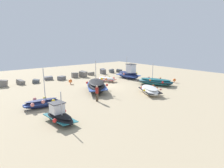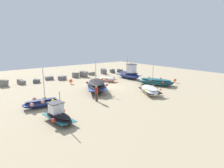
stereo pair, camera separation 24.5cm
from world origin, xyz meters
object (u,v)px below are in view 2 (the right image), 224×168
at_px(fishing_boat_2, 96,86).
at_px(fishing_boat_5, 58,116).
at_px(fishing_boat_3, 156,82).
at_px(fishing_boat_4, 150,90).
at_px(fishing_boat_6, 107,79).
at_px(mooring_buoy_1, 175,80).
at_px(person_walking, 97,92).
at_px(fishing_boat_0, 41,103).
at_px(mooring_buoy_0, 71,81).
at_px(fishing_boat_1, 129,74).

height_order(fishing_boat_2, fishing_boat_5, fishing_boat_2).
bearing_deg(fishing_boat_3, fishing_boat_4, -80.86).
xyz_separation_m(fishing_boat_5, fishing_boat_6, (12.46, 10.15, -0.15)).
height_order(fishing_boat_5, mooring_buoy_1, fishing_boat_5).
relative_size(fishing_boat_2, fishing_boat_4, 1.40).
distance_m(fishing_boat_2, person_walking, 4.17).
bearing_deg(fishing_boat_3, fishing_boat_5, -99.51).
bearing_deg(fishing_boat_0, fishing_boat_3, -175.58).
distance_m(fishing_boat_2, fishing_boat_4, 6.63).
distance_m(fishing_boat_3, mooring_buoy_0, 12.50).
xyz_separation_m(fishing_boat_4, mooring_buoy_1, (8.06, 1.88, -0.06)).
relative_size(fishing_boat_6, person_walking, 1.92).
height_order(fishing_boat_1, fishing_boat_3, fishing_boat_1).
xyz_separation_m(fishing_boat_0, fishing_boat_3, (16.26, -0.64, 0.05)).
relative_size(person_walking, mooring_buoy_0, 2.33).
bearing_deg(fishing_boat_3, mooring_buoy_1, 54.36).
height_order(fishing_boat_0, person_walking, fishing_boat_0).
distance_m(fishing_boat_1, fishing_boat_5, 19.49).
xyz_separation_m(fishing_boat_3, mooring_buoy_0, (-9.27, 8.38, -0.05)).
height_order(fishing_boat_5, person_walking, fishing_boat_5).
bearing_deg(mooring_buoy_1, fishing_boat_0, 175.67).
bearing_deg(mooring_buoy_1, fishing_boat_4, -166.89).
relative_size(fishing_boat_0, mooring_buoy_1, 5.79).
height_order(fishing_boat_0, fishing_boat_2, fishing_boat_2).
bearing_deg(fishing_boat_4, person_walking, -75.63).
bearing_deg(fishing_boat_3, fishing_boat_6, -170.85).
xyz_separation_m(fishing_boat_1, fishing_boat_4, (-5.00, -8.81, -0.33)).
bearing_deg(fishing_boat_1, fishing_boat_5, -60.37).
height_order(fishing_boat_2, fishing_boat_4, fishing_boat_2).
bearing_deg(fishing_boat_5, fishing_boat_0, -7.34).
height_order(fishing_boat_1, person_walking, fishing_boat_1).
distance_m(fishing_boat_2, mooring_buoy_1, 12.73).
bearing_deg(fishing_boat_1, fishing_boat_0, -72.38).
bearing_deg(mooring_buoy_0, fishing_boat_3, -42.09).
bearing_deg(person_walking, fishing_boat_5, -179.92).
bearing_deg(mooring_buoy_1, fishing_boat_6, 135.58).
bearing_deg(mooring_buoy_0, fishing_boat_0, -132.08).
xyz_separation_m(fishing_boat_0, person_walking, (5.19, -1.76, 0.53)).
xyz_separation_m(fishing_boat_4, person_walking, (-6.57, 1.62, 0.51)).
distance_m(fishing_boat_2, fishing_boat_6, 6.36).
bearing_deg(person_walking, fishing_boat_3, -19.79).
distance_m(fishing_boat_3, mooring_buoy_1, 3.66).
relative_size(fishing_boat_1, fishing_boat_4, 1.10).
bearing_deg(mooring_buoy_0, mooring_buoy_1, -35.75).
bearing_deg(fishing_boat_3, fishing_boat_0, -114.37).
height_order(fishing_boat_2, mooring_buoy_1, fishing_boat_2).
relative_size(fishing_boat_4, mooring_buoy_0, 5.58).
distance_m(fishing_boat_0, mooring_buoy_0, 10.42).
xyz_separation_m(fishing_boat_1, mooring_buoy_0, (-9.77, 2.30, -0.35)).
bearing_deg(person_walking, mooring_buoy_1, -24.53).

